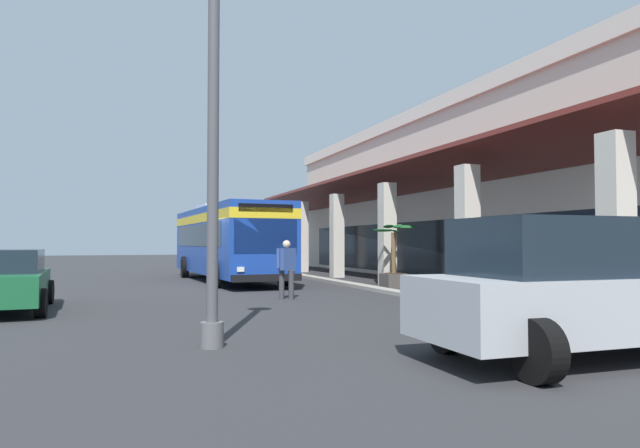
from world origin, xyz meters
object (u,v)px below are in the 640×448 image
(potted_palm, at_px, (394,270))
(lot_light_pole, at_px, (213,112))
(parked_suv_silver, at_px, (582,286))
(transit_bus, at_px, (227,238))
(pedestrian, at_px, (286,266))
(parked_sedan_green, at_px, (4,280))

(potted_palm, xyz_separation_m, lot_light_pole, (9.79, -8.16, 3.04))
(parked_suv_silver, relative_size, potted_palm, 2.07)
(transit_bus, height_order, parked_suv_silver, transit_bus)
(pedestrian, height_order, potted_palm, potted_palm)
(transit_bus, relative_size, parked_sedan_green, 2.53)
(pedestrian, distance_m, lot_light_pole, 8.07)
(transit_bus, distance_m, potted_palm, 7.67)
(potted_palm, bearing_deg, transit_bus, -137.43)
(parked_sedan_green, xyz_separation_m, lot_light_pole, (6.32, 3.94, 2.94))
(transit_bus, relative_size, lot_light_pole, 1.66)
(transit_bus, bearing_deg, lot_light_pole, -11.16)
(parked_sedan_green, bearing_deg, transit_bus, 142.41)
(potted_palm, bearing_deg, lot_light_pole, -39.79)
(transit_bus, distance_m, parked_sedan_green, 11.48)
(parked_sedan_green, height_order, potted_palm, potted_palm)
(parked_suv_silver, relative_size, lot_light_pole, 0.70)
(pedestrian, relative_size, potted_palm, 0.73)
(parked_suv_silver, bearing_deg, lot_light_pole, -118.42)
(lot_light_pole, bearing_deg, transit_bus, 168.84)
(lot_light_pole, bearing_deg, parked_sedan_green, -148.04)
(transit_bus, relative_size, pedestrian, 6.64)
(parked_suv_silver, distance_m, potted_palm, 12.84)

